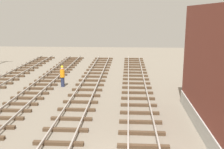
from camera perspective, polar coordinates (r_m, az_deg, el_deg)
track_worker_foreground at (r=24.04m, az=-10.30°, el=-0.35°), size 0.40×0.40×1.87m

